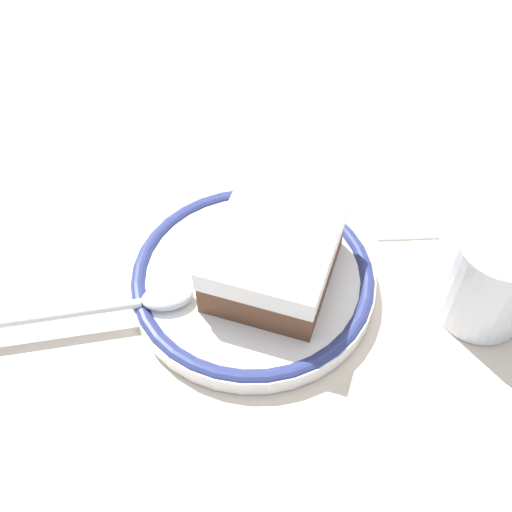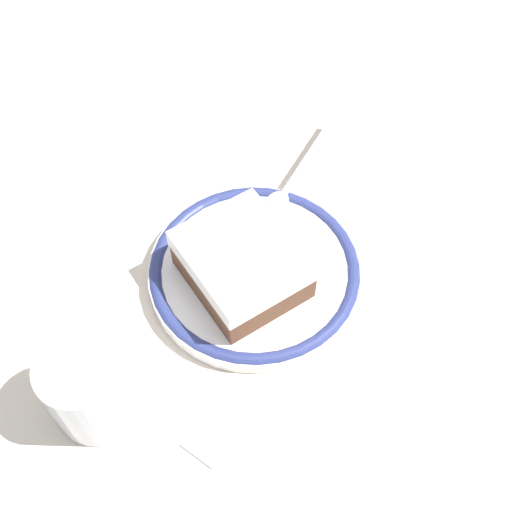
{
  "view_description": "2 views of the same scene",
  "coord_description": "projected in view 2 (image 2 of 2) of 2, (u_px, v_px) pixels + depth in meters",
  "views": [
    {
      "loc": [
        -0.0,
        -0.29,
        0.39
      ],
      "look_at": [
        -0.03,
        0.0,
        0.04
      ],
      "focal_mm": 44.43,
      "sensor_mm": 36.0,
      "label": 1
    },
    {
      "loc": [
        0.19,
        0.21,
        0.47
      ],
      "look_at": [
        -0.03,
        0.0,
        0.04
      ],
      "focal_mm": 44.93,
      "sensor_mm": 36.0,
      "label": 2
    }
  ],
  "objects": [
    {
      "name": "plate",
      "position": [
        256.0,
        272.0,
        0.55
      ],
      "size": [
        0.18,
        0.18,
        0.02
      ],
      "color": "white",
      "rests_on": "placemat"
    },
    {
      "name": "cake_slice",
      "position": [
        240.0,
        263.0,
        0.52
      ],
      "size": [
        0.1,
        0.11,
        0.04
      ],
      "color": "brown",
      "rests_on": "plate"
    },
    {
      "name": "cup",
      "position": [
        91.0,
        389.0,
        0.47
      ],
      "size": [
        0.06,
        0.06,
        0.07
      ],
      "color": "silver",
      "rests_on": "placemat"
    },
    {
      "name": "ground_plane",
      "position": [
        234.0,
        297.0,
        0.55
      ],
      "size": [
        2.4,
        2.4,
        0.0
      ],
      "primitive_type": "plane",
      "color": "#B7B2A8"
    },
    {
      "name": "placemat",
      "position": [
        234.0,
        296.0,
        0.55
      ],
      "size": [
        0.42,
        0.41,
        0.0
      ],
      "primitive_type": "cube",
      "color": "beige",
      "rests_on": "ground_plane"
    },
    {
      "name": "spoon",
      "position": [
        288.0,
        187.0,
        0.59
      ],
      "size": [
        0.15,
        0.05,
        0.01
      ],
      "color": "silver",
      "rests_on": "plate"
    },
    {
      "name": "sugar_packet",
      "position": [
        217.0,
        429.0,
        0.48
      ],
      "size": [
        0.05,
        0.04,
        0.01
      ],
      "primitive_type": "cube",
      "rotation": [
        0.0,
        0.0,
        3.27
      ],
      "color": "white",
      "rests_on": "placemat"
    }
  ]
}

